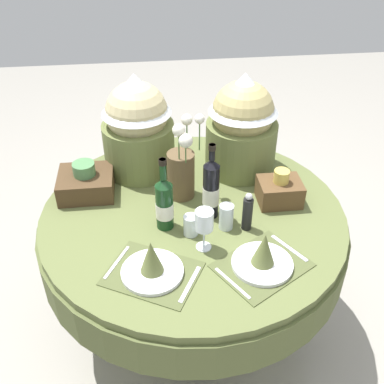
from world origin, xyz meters
The scene contains 15 objects.
ground centered at (0.00, 0.00, 0.00)m, with size 8.00×8.00×0.00m, color #9E998E.
dining_table centered at (0.00, 0.00, 0.63)m, with size 1.39×1.39×0.77m.
place_setting_left centered at (-0.20, -0.37, 0.82)m, with size 0.42×0.39×0.16m.
place_setting_right centered at (0.23, -0.37, 0.82)m, with size 0.43×0.40×0.16m.
flower_vase centered at (-0.04, 0.12, 0.92)m, with size 0.17×0.18×0.40m.
wine_bottle_left centered at (0.07, -0.04, 0.91)m, with size 0.07×0.07×0.36m.
wine_bottle_centre centered at (-0.13, -0.09, 0.89)m, with size 0.08×0.08×0.34m.
wine_glass_right centered at (0.02, -0.24, 0.91)m, with size 0.07×0.07×0.19m.
tumbler_near_left centered at (0.13, -0.13, 0.83)m, with size 0.06×0.06×0.12m, color silver.
tumbler_near_right centered at (-0.03, -0.15, 0.82)m, with size 0.06×0.06×0.09m, color silver.
pepper_mill centered at (0.21, -0.14, 0.85)m, with size 0.04×0.04×0.18m.
gift_tub_back_left centered at (-0.22, 0.38, 1.04)m, with size 0.35×0.35×0.51m.
gift_tub_back_right centered at (0.28, 0.33, 1.04)m, with size 0.35×0.35×0.51m.
woven_basket_side_left centered at (-0.48, 0.20, 0.83)m, with size 0.25×0.23×0.16m.
woven_basket_side_right centered at (0.40, 0.03, 0.83)m, with size 0.19×0.16×0.17m.
Camera 1 is at (-0.19, -1.62, 2.06)m, focal length 43.12 mm.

